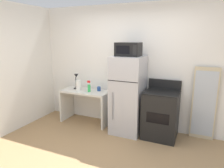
% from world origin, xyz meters
% --- Properties ---
extents(ground_plane, '(12.00, 12.00, 0.00)m').
position_xyz_m(ground_plane, '(0.00, 0.00, 0.00)').
color(ground_plane, '#9E7A51').
extents(wall_back_white, '(5.00, 0.10, 2.60)m').
position_xyz_m(wall_back_white, '(0.00, 1.70, 1.30)').
color(wall_back_white, white).
rests_on(wall_back_white, ground).
extents(desk, '(1.10, 0.52, 0.75)m').
position_xyz_m(desk, '(-1.01, 1.37, 0.52)').
color(desk, silver).
rests_on(desk, ground).
extents(desk_lamp, '(0.14, 0.12, 0.35)m').
position_xyz_m(desk_lamp, '(-1.28, 1.41, 0.99)').
color(desk_lamp, black).
rests_on(desk_lamp, desk).
extents(coffee_mug, '(0.08, 0.08, 0.09)m').
position_xyz_m(coffee_mug, '(-0.72, 1.47, 0.80)').
color(coffee_mug, '#264C99').
rests_on(coffee_mug, desk).
extents(spray_bottle, '(0.06, 0.06, 0.25)m').
position_xyz_m(spray_bottle, '(-0.89, 1.32, 0.85)').
color(spray_bottle, green).
rests_on(spray_bottle, desk).
extents(paper_towel_roll, '(0.11, 0.11, 0.24)m').
position_xyz_m(paper_towel_roll, '(-1.14, 1.29, 0.87)').
color(paper_towel_roll, white).
rests_on(paper_towel_roll, desk).
extents(refrigerator, '(0.60, 0.68, 1.57)m').
position_xyz_m(refrigerator, '(0.02, 1.30, 0.78)').
color(refrigerator, '#B7B7BC').
rests_on(refrigerator, ground).
extents(microwave, '(0.46, 0.35, 0.26)m').
position_xyz_m(microwave, '(0.02, 1.28, 1.70)').
color(microwave, black).
rests_on(microwave, refrigerator).
extents(oven_range, '(0.64, 0.61, 1.10)m').
position_xyz_m(oven_range, '(0.69, 1.33, 0.47)').
color(oven_range, black).
rests_on(oven_range, ground).
extents(leaning_mirror, '(0.44, 0.03, 1.40)m').
position_xyz_m(leaning_mirror, '(1.44, 1.59, 0.70)').
color(leaning_mirror, '#C6B793').
rests_on(leaning_mirror, ground).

